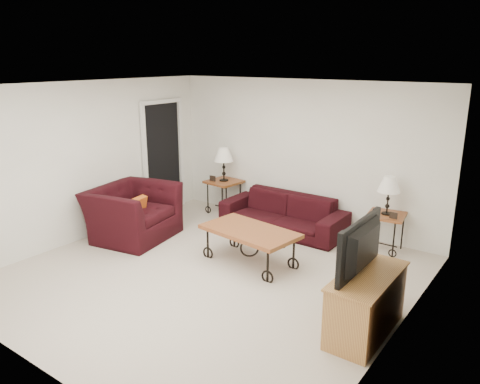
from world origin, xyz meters
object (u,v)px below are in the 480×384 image
object	(u,v)px
lamp_left	(224,164)
backpack	(358,245)
side_table_left	(224,197)
television	(369,248)
tv_stand	(366,304)
coffee_table	(250,246)
armchair	(133,213)
side_table_right	(385,232)
lamp_right	(388,196)
sofa	(283,213)

from	to	relation	value
lamp_left	backpack	world-z (taller)	lamp_left
side_table_left	television	bearing A→B (deg)	-32.26
tv_stand	television	xyz separation A→B (m)	(-0.02, 0.00, 0.63)
lamp_left	coffee_table	world-z (taller)	lamp_left
television	tv_stand	bearing A→B (deg)	90.00
lamp_left	armchair	size ratio (longest dim) A/B	0.48
armchair	tv_stand	bearing A→B (deg)	-106.41
side_table_right	lamp_right	size ratio (longest dim) A/B	1.00
side_table_left	backpack	xyz separation A→B (m)	(2.87, -0.52, -0.11)
lamp_left	armchair	distance (m)	1.98
lamp_right	tv_stand	xyz separation A→B (m)	(0.61, -2.31, -0.53)
lamp_left	television	bearing A→B (deg)	-32.26
side_table_right	lamp_left	size ratio (longest dim) A/B	0.93
side_table_right	lamp_right	world-z (taller)	lamp_right
side_table_right	coffee_table	size ratio (longest dim) A/B	0.43
backpack	tv_stand	bearing A→B (deg)	-49.02
armchair	backpack	world-z (taller)	armchair
sofa	side_table_right	world-z (taller)	sofa
armchair	tv_stand	distance (m)	4.13
side_table_left	tv_stand	world-z (taller)	tv_stand
backpack	armchair	bearing A→B (deg)	-141.22
armchair	backpack	xyz separation A→B (m)	(3.29, 1.35, -0.22)
sofa	tv_stand	distance (m)	3.13
coffee_table	tv_stand	bearing A→B (deg)	-20.10
lamp_right	side_table_right	bearing A→B (deg)	0.00
lamp_right	television	distance (m)	2.39
lamp_right	lamp_left	bearing A→B (deg)	180.00
coffee_table	tv_stand	xyz separation A→B (m)	(2.00, -0.73, 0.08)
sofa	coffee_table	xyz separation A→B (m)	(0.29, -1.40, -0.05)
lamp_left	coffee_table	distance (m)	2.41
sofa	tv_stand	xyz separation A→B (m)	(2.29, -2.13, 0.03)
backpack	side_table_right	bearing A→B (deg)	84.12
sofa	coffee_table	bearing A→B (deg)	-78.30
lamp_left	lamp_right	bearing A→B (deg)	0.00
coffee_table	television	size ratio (longest dim) A/B	1.35
lamp_left	armchair	bearing A→B (deg)	-102.64
lamp_left	tv_stand	size ratio (longest dim) A/B	0.55
sofa	lamp_right	distance (m)	1.79
lamp_right	armchair	bearing A→B (deg)	-151.91
television	armchair	bearing A→B (deg)	-96.23
sofa	armchair	bearing A→B (deg)	-137.02
lamp_left	backpack	xyz separation A→B (m)	(2.87, -0.52, -0.73)
tv_stand	lamp_left	bearing A→B (deg)	147.88
side_table_left	lamp_left	world-z (taller)	lamp_left
side_table_left	armchair	bearing A→B (deg)	-102.64
side_table_right	television	world-z (taller)	television
coffee_table	tv_stand	distance (m)	2.14
tv_stand	backpack	world-z (taller)	tv_stand
backpack	television	bearing A→B (deg)	-49.55
side_table_right	television	size ratio (longest dim) A/B	0.57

